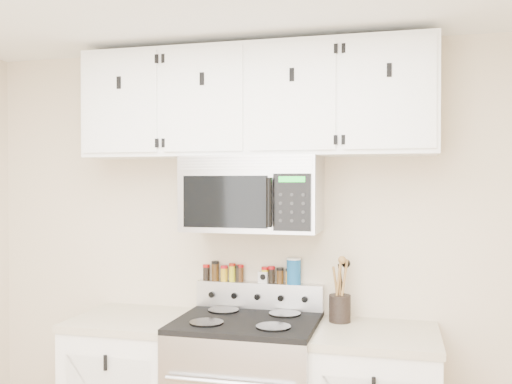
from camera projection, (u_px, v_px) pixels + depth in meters
back_wall at (261, 257)px, 3.40m from camera, size 3.50×0.01×2.50m
microwave at (253, 194)px, 3.21m from camera, size 0.76×0.44×0.42m
upper_cabinets at (254, 102)px, 3.23m from camera, size 2.00×0.35×0.62m
utensil_crock at (340, 306)px, 3.15m from camera, size 0.12×0.12×0.35m
kitchen_timer at (264, 277)px, 3.36m from camera, size 0.07×0.06×0.07m
salt_canister at (294, 271)px, 3.32m from camera, size 0.08×0.08×0.15m
spice_jar_0 at (206, 272)px, 3.45m from camera, size 0.04×0.04×0.10m
spice_jar_1 at (215, 271)px, 3.44m from camera, size 0.05×0.05×0.12m
spice_jar_2 at (224, 273)px, 3.42m from camera, size 0.04×0.04×0.09m
spice_jar_3 at (232, 272)px, 3.41m from camera, size 0.04×0.04×0.11m
spice_jar_4 at (239, 273)px, 3.40m from camera, size 0.04×0.04×0.10m
spice_jar_5 at (240, 273)px, 3.40m from camera, size 0.04×0.04×0.10m
spice_jar_6 at (265, 275)px, 3.36m from camera, size 0.04×0.04×0.09m
spice_jar_7 at (271, 275)px, 3.35m from camera, size 0.04×0.04×0.10m
spice_jar_8 at (280, 275)px, 3.34m from camera, size 0.04×0.04×0.09m
spice_jar_9 at (289, 276)px, 3.33m from camera, size 0.04×0.04×0.09m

